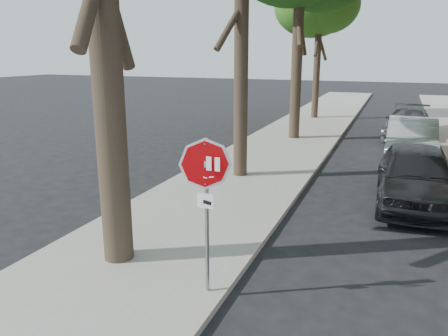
% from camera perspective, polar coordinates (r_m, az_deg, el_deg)
% --- Properties ---
extents(ground, '(120.00, 120.00, 0.00)m').
position_cam_1_polar(ground, '(7.46, 3.04, -17.47)').
color(ground, black).
rests_on(ground, ground).
extents(sidewalk_left, '(4.00, 55.00, 0.12)m').
position_cam_1_polar(sidewalk_left, '(18.95, 7.45, 2.77)').
color(sidewalk_left, gray).
rests_on(sidewalk_left, ground).
extents(curb_left, '(0.12, 55.00, 0.13)m').
position_cam_1_polar(curb_left, '(18.57, 13.59, 2.25)').
color(curb_left, '#9E9384').
rests_on(curb_left, ground).
extents(curb_right, '(0.12, 55.00, 0.13)m').
position_cam_1_polar(curb_right, '(18.52, 27.16, 0.97)').
color(curb_right, '#9E9384').
rests_on(curb_right, ground).
extents(stop_sign, '(0.76, 0.34, 2.61)m').
position_cam_1_polar(stop_sign, '(6.84, -2.38, -2.47)').
color(stop_sign, gray).
rests_on(stop_sign, sidewalk_left).
extents(car_a, '(2.03, 4.77, 1.61)m').
position_cam_1_polar(car_a, '(12.75, 23.69, -0.87)').
color(car_a, black).
rests_on(car_a, ground).
extents(car_b, '(1.76, 4.91, 1.61)m').
position_cam_1_polar(car_b, '(17.73, 23.27, 3.31)').
color(car_b, '#ACB0B4').
rests_on(car_b, ground).
extents(car_c, '(2.40, 5.06, 1.43)m').
position_cam_1_polar(car_c, '(22.88, 22.89, 5.47)').
color(car_c, '#4C4C51').
rests_on(car_c, ground).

